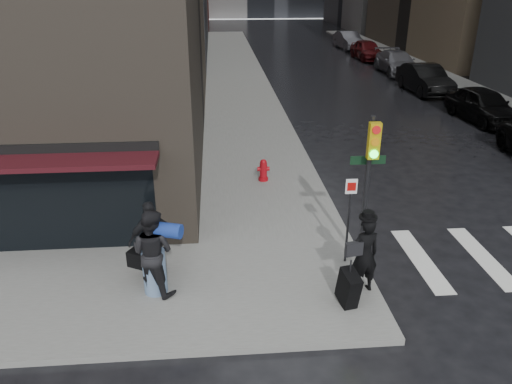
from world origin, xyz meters
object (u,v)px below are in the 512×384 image
(man_overcoat, at_px, (361,260))
(man_jeans, at_px, (153,252))
(man_greycoat, at_px, (152,239))
(fire_hydrant, at_px, (263,171))
(parked_car_5, at_px, (349,40))
(parked_car_2, at_px, (425,79))
(traffic_light, at_px, (368,173))
(parked_car_1, at_px, (483,105))
(parked_car_4, at_px, (367,50))
(parked_car_3, at_px, (397,62))

(man_overcoat, height_order, man_jeans, man_jeans)
(man_greycoat, bearing_deg, fire_hydrant, -139.58)
(man_overcoat, bearing_deg, man_jeans, -17.08)
(parked_car_5, bearing_deg, man_overcoat, -108.56)
(man_overcoat, bearing_deg, parked_car_2, -126.81)
(traffic_light, xyz_separation_m, fire_hydrant, (-1.80, 5.33, -1.98))
(man_overcoat, distance_m, parked_car_1, 16.58)
(parked_car_2, distance_m, parked_car_5, 18.52)
(man_overcoat, relative_size, traffic_light, 0.54)
(man_greycoat, bearing_deg, man_overcoat, 145.65)
(man_greycoat, height_order, parked_car_2, man_greycoat)
(parked_car_4, bearing_deg, man_overcoat, -108.65)
(man_jeans, height_order, parked_car_1, man_jeans)
(parked_car_1, relative_size, parked_car_2, 0.94)
(man_overcoat, xyz_separation_m, man_greycoat, (-4.46, 1.08, 0.11))
(man_overcoat, bearing_deg, parked_car_3, -122.19)
(traffic_light, relative_size, parked_car_1, 0.77)
(man_overcoat, relative_size, parked_car_2, 0.39)
(parked_car_1, bearing_deg, man_greycoat, -143.05)
(man_overcoat, distance_m, man_greycoat, 4.59)
(parked_car_3, bearing_deg, man_overcoat, -109.99)
(parked_car_1, height_order, parked_car_2, parked_car_2)
(man_overcoat, relative_size, man_greycoat, 1.06)
(parked_car_1, bearing_deg, fire_hydrant, -152.39)
(traffic_light, bearing_deg, parked_car_5, 76.45)
(parked_car_4, bearing_deg, man_jeans, -115.86)
(man_jeans, distance_m, man_greycoat, 0.66)
(man_jeans, distance_m, parked_car_3, 29.06)
(man_jeans, bearing_deg, traffic_light, -142.77)
(fire_hydrant, xyz_separation_m, parked_car_3, (11.24, 19.25, 0.28))
(parked_car_2, xyz_separation_m, parked_car_5, (0.19, 18.52, -0.03))
(traffic_light, height_order, parked_car_3, traffic_light)
(man_overcoat, distance_m, parked_car_5, 39.32)
(traffic_light, relative_size, parked_car_4, 0.79)
(parked_car_2, bearing_deg, man_greycoat, -128.50)
(parked_car_4, bearing_deg, parked_car_5, 87.40)
(parked_car_4, bearing_deg, parked_car_3, -89.12)
(traffic_light, bearing_deg, parked_car_1, 53.08)
(man_greycoat, xyz_separation_m, parked_car_5, (13.97, 37.07, -0.29))
(fire_hydrant, bearing_deg, parked_car_3, 59.73)
(fire_hydrant, distance_m, parked_car_3, 22.29)
(man_jeans, height_order, fire_hydrant, man_jeans)
(man_overcoat, distance_m, parked_car_4, 33.35)
(fire_hydrant, bearing_deg, parked_car_4, 66.78)
(fire_hydrant, distance_m, parked_car_2, 16.95)
(man_overcoat, distance_m, fire_hydrant, 6.73)
(traffic_light, bearing_deg, fire_hydrant, 109.06)
(fire_hydrant, distance_m, parked_car_1, 13.09)
(parked_car_4, bearing_deg, man_greycoat, -116.43)
(fire_hydrant, height_order, parked_car_1, parked_car_1)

